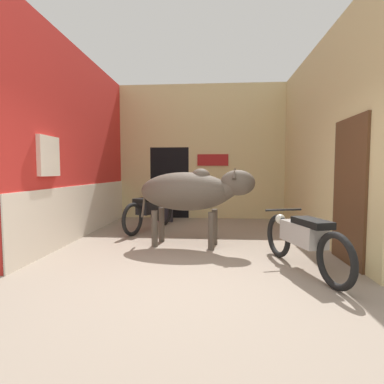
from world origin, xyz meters
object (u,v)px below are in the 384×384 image
object	(u,v)px
cow	(192,191)
motorcycle_far	(150,210)
plastic_stool	(157,213)
motorcycle_near	(303,238)
shopkeeper_seated	(167,198)
bucket	(287,227)

from	to	relation	value
cow	motorcycle_far	bearing A→B (deg)	127.81
cow	plastic_stool	distance (m)	2.90
motorcycle_far	motorcycle_near	bearing A→B (deg)	-44.40
motorcycle_near	shopkeeper_seated	bearing A→B (deg)	122.39
motorcycle_far	bucket	size ratio (longest dim) A/B	7.42
cow	bucket	xyz separation A→B (m)	(1.98, 1.29, -0.85)
motorcycle_near	bucket	size ratio (longest dim) A/B	7.45
cow	motorcycle_far	xyz separation A→B (m)	(-1.05, 1.36, -0.53)
shopkeeper_seated	plastic_stool	size ratio (longest dim) A/B	3.08
plastic_stool	cow	bearing A→B (deg)	-66.52
plastic_stool	bucket	xyz separation A→B (m)	(3.09, -1.28, -0.08)
shopkeeper_seated	bucket	bearing A→B (deg)	-24.94
shopkeeper_seated	bucket	distance (m)	3.15
motorcycle_near	shopkeeper_seated	distance (m)	4.54
shopkeeper_seated	cow	bearing A→B (deg)	-72.02
cow	plastic_stool	size ratio (longest dim) A/B	5.42
motorcycle_near	plastic_stool	size ratio (longest dim) A/B	5.00
plastic_stool	bucket	distance (m)	3.35
cow	bucket	distance (m)	2.51
bucket	shopkeeper_seated	bearing A→B (deg)	155.06
motorcycle_near	bucket	distance (m)	2.57
bucket	plastic_stool	bearing A→B (deg)	157.60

